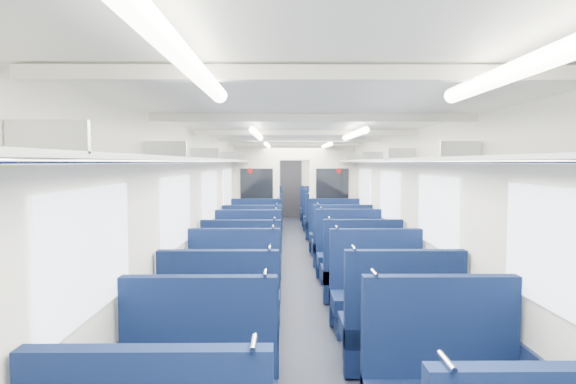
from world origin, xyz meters
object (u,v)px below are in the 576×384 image
seat_18 (256,237)px  bulkhead (294,193)px  seat_13 (361,275)px  seat_26 (266,211)px  seat_20 (261,225)px  seat_25 (320,215)px  seat_10 (233,299)px  seat_15 (350,258)px  seat_8 (221,333)px  seat_17 (342,247)px  seat_24 (264,215)px  end_door (291,189)px  seat_19 (335,237)px  seat_9 (400,332)px  seat_27 (317,211)px  seat_12 (242,276)px  seat_21 (327,225)px  seat_16 (252,247)px  seat_14 (248,260)px  seat_23 (323,219)px  seat_11 (378,300)px  seat_22 (263,219)px

seat_18 → bulkhead: bearing=52.6°
seat_13 → seat_26: same height
seat_20 → seat_25: same height
seat_10 → seat_26: same height
seat_13 → seat_15: size_ratio=1.00×
seat_8 → seat_10: (0.00, 1.10, 0.00)m
seat_18 → seat_17: bearing=-35.7°
seat_17 → seat_24: bearing=106.8°
end_door → seat_26: bearing=-119.9°
seat_8 → seat_19: size_ratio=1.00×
seat_13 → seat_20: (-1.66, 5.40, 0.00)m
seat_9 → seat_27: (0.00, 11.30, 0.00)m
seat_12 → seat_18: bearing=90.0°
seat_21 → seat_24: size_ratio=1.00×
seat_17 → seat_20: same height
seat_24 → seat_25: bearing=0.8°
seat_16 → seat_19: (1.66, 1.26, 0.00)m
seat_8 → seat_12: same height
seat_9 → seat_20: (-1.66, 7.69, 0.00)m
seat_13 → seat_14: 1.96m
seat_8 → seat_17: 4.84m
seat_13 → seat_27: same height
seat_19 → seat_23: bearing=90.0°
seat_11 → seat_22: 8.02m
seat_13 → seat_25: (0.00, 7.80, 0.00)m
seat_12 → seat_26: 8.87m
seat_14 → seat_19: (1.66, 2.42, 0.00)m
end_door → seat_15: end_door is taller
seat_21 → seat_19: bearing=-90.0°
seat_18 → seat_20: bearing=90.0°
seat_18 → seat_19: 1.66m
seat_10 → seat_21: bearing=75.9°
seat_20 → seat_27: (1.66, 3.61, 0.00)m
bulkhead → seat_8: bulkhead is taller
seat_12 → seat_10: bearing=-90.0°
seat_24 → seat_10: bearing=-90.0°
seat_27 → seat_20: bearing=-114.7°
seat_17 → seat_15: bearing=-90.0°
seat_15 → seat_19: bearing=90.0°
bulkhead → seat_12: bearing=-100.3°
seat_19 → seat_27: bearing=90.0°
seat_18 → seat_25: same height
seat_20 → seat_25: size_ratio=1.00×
seat_11 → seat_27: (0.00, 10.23, 0.00)m
bulkhead → seat_20: 1.47m
seat_26 → seat_21: bearing=-64.1°
seat_11 → seat_14: (-1.66, 2.26, 0.00)m
seat_13 → seat_24: (-1.66, 7.78, 0.00)m
seat_17 → seat_22: 4.67m
seat_12 → seat_11: bearing=-35.5°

